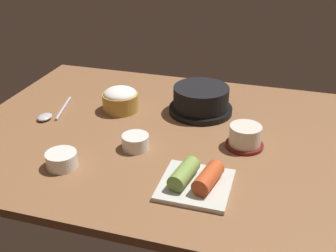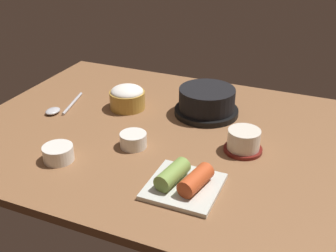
% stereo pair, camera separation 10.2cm
% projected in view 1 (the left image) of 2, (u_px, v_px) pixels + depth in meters
% --- Properties ---
extents(dining_table, '(1.00, 0.76, 0.02)m').
position_uv_depth(dining_table, '(163.00, 135.00, 1.07)').
color(dining_table, brown).
rests_on(dining_table, ground).
extents(stone_pot, '(0.18, 0.18, 0.07)m').
position_uv_depth(stone_pot, '(201.00, 100.00, 1.14)').
color(stone_pot, black).
rests_on(stone_pot, dining_table).
extents(rice_bowl, '(0.10, 0.10, 0.07)m').
position_uv_depth(rice_bowl, '(120.00, 99.00, 1.16)').
color(rice_bowl, '#B78C38').
rests_on(rice_bowl, dining_table).
extents(tea_cup_with_saucer, '(0.09, 0.09, 0.05)m').
position_uv_depth(tea_cup_with_saucer, '(245.00, 137.00, 0.98)').
color(tea_cup_with_saucer, maroon).
rests_on(tea_cup_with_saucer, dining_table).
extents(banchan_cup_center, '(0.06, 0.06, 0.03)m').
position_uv_depth(banchan_cup_center, '(136.00, 141.00, 0.98)').
color(banchan_cup_center, white).
rests_on(banchan_cup_center, dining_table).
extents(kimchi_plate, '(0.14, 0.14, 0.05)m').
position_uv_depth(kimchi_plate, '(196.00, 180.00, 0.84)').
color(kimchi_plate, silver).
rests_on(kimchi_plate, dining_table).
extents(side_bowl_near, '(0.07, 0.07, 0.04)m').
position_uv_depth(side_bowl_near, '(62.00, 159.00, 0.91)').
color(side_bowl_near, white).
rests_on(side_bowl_near, dining_table).
extents(spoon, '(0.06, 0.16, 0.01)m').
position_uv_depth(spoon, '(50.00, 114.00, 1.14)').
color(spoon, '#B7B7BC').
rests_on(spoon, dining_table).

